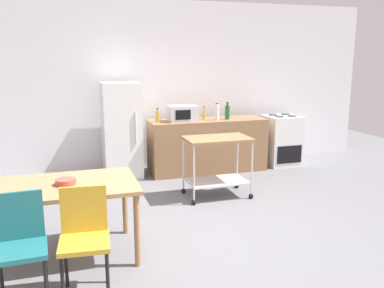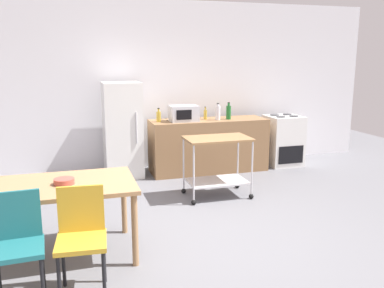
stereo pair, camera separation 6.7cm
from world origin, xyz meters
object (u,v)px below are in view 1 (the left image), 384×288
object	(u,v)px
refrigerator	(122,130)
fruit_bowl	(66,182)
chair_teal	(20,241)
chair_mustard	(84,234)
stove_oven	(281,140)
microwave	(183,113)
kitchen_cart	(217,157)
dining_table	(58,192)
bottle_vinegar	(204,114)
bottle_sparkling_water	(227,112)
bottle_wine	(158,116)
bottle_hot_sauce	(217,113)

from	to	relation	value
refrigerator	fruit_bowl	distance (m)	2.84
chair_teal	refrigerator	distance (m)	3.60
chair_mustard	stove_oven	xyz separation A→B (m)	(3.68, 3.29, -0.07)
microwave	kitchen_cart	bearing A→B (deg)	-83.69
dining_table	fruit_bowl	world-z (taller)	fruit_bowl
dining_table	fruit_bowl	size ratio (longest dim) A/B	7.72
microwave	fruit_bowl	xyz separation A→B (m)	(-1.89, -2.54, -0.25)
chair_teal	bottle_vinegar	bearing A→B (deg)	47.88
fruit_bowl	chair_mustard	bearing A→B (deg)	-79.60
stove_oven	bottle_vinegar	world-z (taller)	bottle_vinegar
chair_mustard	microwave	distance (m)	3.70
bottle_sparkling_water	kitchen_cart	bearing A→B (deg)	-117.75
bottle_wine	bottle_vinegar	size ratio (longest dim) A/B	1.05
dining_table	bottle_wine	world-z (taller)	bottle_wine
dining_table	kitchen_cart	xyz separation A→B (m)	(2.11, 1.26, -0.10)
dining_table	bottle_vinegar	xyz separation A→B (m)	(2.39, 2.62, 0.32)
bottle_vinegar	bottle_sparkling_water	bearing A→B (deg)	-15.74
bottle_hot_sauce	stove_oven	bearing A→B (deg)	4.84
kitchen_cart	bottle_wine	size ratio (longest dim) A/B	4.00
stove_oven	microwave	bearing A→B (deg)	-177.76
dining_table	stove_oven	world-z (taller)	stove_oven
chair_mustard	kitchen_cart	world-z (taller)	chair_mustard
chair_mustard	bottle_vinegar	size ratio (longest dim) A/B	4.10
dining_table	bottle_hot_sauce	xyz separation A→B (m)	(2.56, 2.48, 0.35)
chair_teal	refrigerator	bearing A→B (deg)	66.15
refrigerator	bottle_hot_sauce	bearing A→B (deg)	-6.95
chair_teal	bottle_vinegar	distance (m)	4.28
chair_teal	fruit_bowl	bearing A→B (deg)	57.85
microwave	chair_mustard	bearing A→B (deg)	-118.82
chair_teal	chair_mustard	world-z (taller)	same
dining_table	chair_teal	bearing A→B (deg)	-112.63
bottle_sparkling_water	fruit_bowl	size ratio (longest dim) A/B	1.50
bottle_vinegar	fruit_bowl	world-z (taller)	bottle_vinegar
chair_mustard	refrigerator	xyz separation A→B (m)	(0.78, 3.37, 0.26)
dining_table	bottle_sparkling_water	size ratio (longest dim) A/B	5.14
refrigerator	bottle_wine	world-z (taller)	refrigerator
refrigerator	kitchen_cart	world-z (taller)	refrigerator
refrigerator	fruit_bowl	world-z (taller)	refrigerator
chair_teal	stove_oven	size ratio (longest dim) A/B	0.97
dining_table	kitchen_cart	bearing A→B (deg)	30.86
stove_oven	microwave	world-z (taller)	microwave
chair_mustard	refrigerator	world-z (taller)	refrigerator
dining_table	refrigerator	size ratio (longest dim) A/B	0.97
stove_oven	microwave	xyz separation A→B (m)	(-1.91, -0.07, 0.58)
bottle_hot_sauce	fruit_bowl	world-z (taller)	bottle_hot_sauce
bottle_wine	microwave	world-z (taller)	microwave
chair_teal	bottle_wine	bearing A→B (deg)	57.22
bottle_hot_sauce	fruit_bowl	distance (m)	3.53
refrigerator	fruit_bowl	size ratio (longest dim) A/B	7.98
stove_oven	refrigerator	distance (m)	2.92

